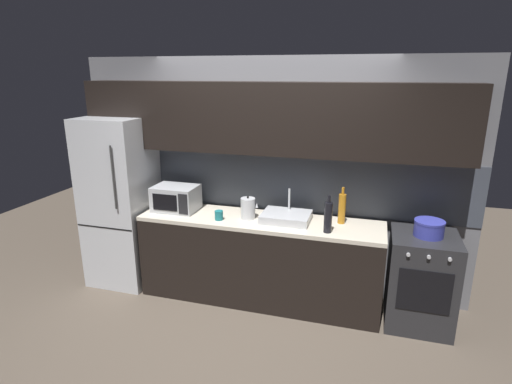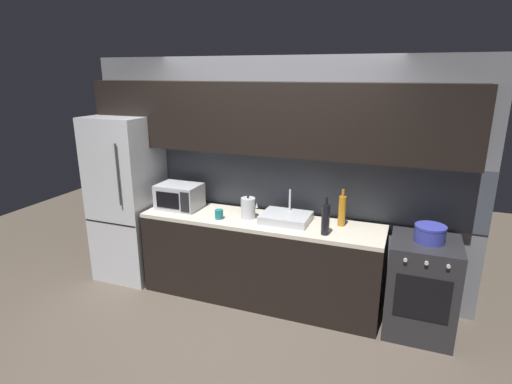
{
  "view_description": "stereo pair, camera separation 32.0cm",
  "coord_description": "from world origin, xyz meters",
  "views": [
    {
      "loc": [
        1.07,
        -2.88,
        2.34
      ],
      "look_at": [
        -0.04,
        0.9,
        1.18
      ],
      "focal_mm": 28.78,
      "sensor_mm": 36.0,
      "label": 1
    },
    {
      "loc": [
        1.37,
        -2.78,
        2.34
      ],
      "look_at": [
        -0.04,
        0.9,
        1.18
      ],
      "focal_mm": 28.78,
      "sensor_mm": 36.0,
      "label": 2
    }
  ],
  "objects": [
    {
      "name": "cooking_pot",
      "position": [
        1.6,
        0.9,
        0.98
      ],
      "size": [
        0.27,
        0.27,
        0.15
      ],
      "color": "#333899",
      "rests_on": "oven_range"
    },
    {
      "name": "microwave",
      "position": [
        -0.94,
        0.92,
        1.04
      ],
      "size": [
        0.46,
        0.35,
        0.27
      ],
      "color": "#A8AAAF",
      "rests_on": "counter_run"
    },
    {
      "name": "refrigerator",
      "position": [
        -1.62,
        0.9,
        0.94
      ],
      "size": [
        0.68,
        0.69,
        1.88
      ],
      "color": "#B7BABF",
      "rests_on": "ground"
    },
    {
      "name": "sink_basin",
      "position": [
        0.27,
        0.93,
        0.94
      ],
      "size": [
        0.48,
        0.38,
        0.3
      ],
      "color": "#ADAFB5",
      "rests_on": "counter_run"
    },
    {
      "name": "mug_teal",
      "position": [
        -0.39,
        0.76,
        0.95
      ],
      "size": [
        0.08,
        0.08,
        0.1
      ],
      "primitive_type": "cylinder",
      "color": "#19666B",
      "rests_on": "counter_run"
    },
    {
      "name": "kettle",
      "position": [
        -0.12,
        0.89,
        1.01
      ],
      "size": [
        0.18,
        0.15,
        0.24
      ],
      "color": "#B7BABF",
      "rests_on": "counter_run"
    },
    {
      "name": "oven_range",
      "position": [
        1.58,
        0.9,
        0.45
      ],
      "size": [
        0.6,
        0.62,
        0.9
      ],
      "color": "#232326",
      "rests_on": "ground"
    },
    {
      "name": "counter_run",
      "position": [
        0.0,
        0.9,
        0.45
      ],
      "size": [
        2.49,
        0.6,
        0.9
      ],
      "color": "black",
      "rests_on": "ground"
    },
    {
      "name": "wine_bottle_dark",
      "position": [
        0.7,
        0.74,
        1.05
      ],
      "size": [
        0.08,
        0.08,
        0.36
      ],
      "color": "black",
      "rests_on": "counter_run"
    },
    {
      "name": "back_wall",
      "position": [
        0.0,
        1.2,
        1.55
      ],
      "size": [
        4.23,
        0.44,
        2.5
      ],
      "color": "slate",
      "rests_on": "ground"
    },
    {
      "name": "ground_plane",
      "position": [
        0.0,
        0.0,
        0.0
      ],
      "size": [
        10.0,
        10.0,
        0.0
      ],
      "primitive_type": "plane",
      "color": "#4C4238"
    },
    {
      "name": "wine_bottle_amber",
      "position": [
        0.81,
        1.02,
        1.05
      ],
      "size": [
        0.07,
        0.07,
        0.37
      ],
      "color": "#B27019",
      "rests_on": "counter_run"
    }
  ]
}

